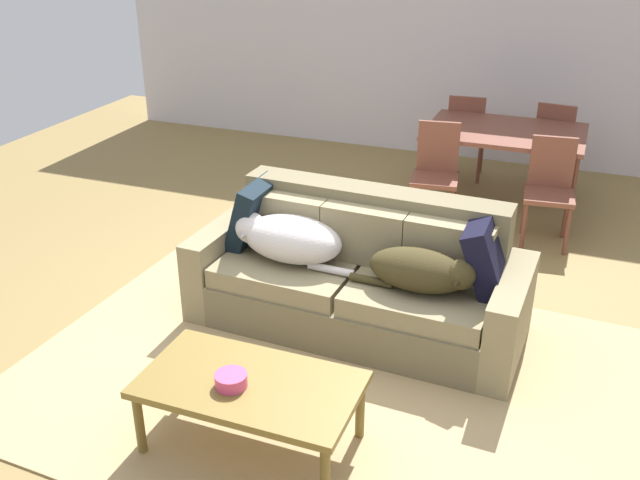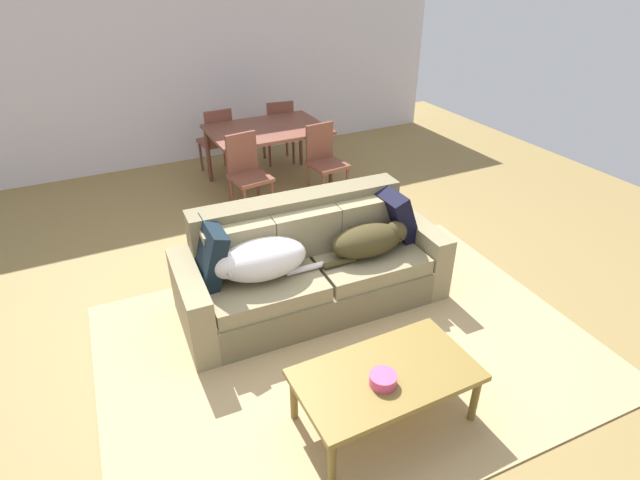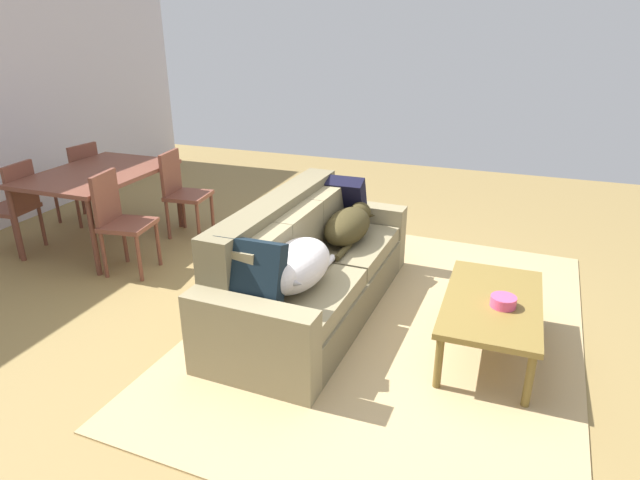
# 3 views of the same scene
# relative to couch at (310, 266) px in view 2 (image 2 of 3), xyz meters

# --- Properties ---
(ground_plane) EXTENTS (10.00, 10.00, 0.00)m
(ground_plane) POSITION_rel_couch_xyz_m (-0.21, -0.16, -0.34)
(ground_plane) COLOR olive
(back_partition) EXTENTS (8.00, 0.12, 2.70)m
(back_partition) POSITION_rel_couch_xyz_m (-0.21, 3.84, 1.01)
(back_partition) COLOR silver
(back_partition) RESTS_ON ground
(area_rug) EXTENTS (3.72, 2.80, 0.01)m
(area_rug) POSITION_rel_couch_xyz_m (-0.00, -0.68, -0.33)
(area_rug) COLOR tan
(area_rug) RESTS_ON ground
(couch) EXTENTS (2.24, 0.96, 0.89)m
(couch) POSITION_rel_couch_xyz_m (0.00, 0.00, 0.00)
(couch) COLOR #72684B
(couch) RESTS_ON ground
(dog_on_left_cushion) EXTENTS (0.87, 0.43, 0.31)m
(dog_on_left_cushion) POSITION_rel_couch_xyz_m (-0.48, -0.10, 0.26)
(dog_on_left_cushion) COLOR silver
(dog_on_left_cushion) RESTS_ON couch
(dog_on_right_cushion) EXTENTS (0.78, 0.35, 0.26)m
(dog_on_right_cushion) POSITION_rel_couch_xyz_m (0.46, -0.19, 0.24)
(dog_on_right_cushion) COLOR #3D341A
(dog_on_right_cushion) RESTS_ON couch
(throw_pillow_by_left_arm) EXTENTS (0.25, 0.47, 0.48)m
(throw_pillow_by_left_arm) POSITION_rel_couch_xyz_m (-0.82, 0.08, 0.31)
(throw_pillow_by_left_arm) COLOR black
(throw_pillow_by_left_arm) RESTS_ON couch
(throw_pillow_by_right_arm) EXTENTS (0.30, 0.45, 0.48)m
(throw_pillow_by_right_arm) POSITION_rel_couch_xyz_m (0.82, 0.01, 0.31)
(throw_pillow_by_right_arm) COLOR black
(throw_pillow_by_right_arm) RESTS_ON couch
(coffee_table) EXTENTS (1.12, 0.62, 0.41)m
(coffee_table) POSITION_rel_couch_xyz_m (-0.14, -1.38, 0.03)
(coffee_table) COLOR olive
(coffee_table) RESTS_ON ground
(bowl_on_coffee_table) EXTENTS (0.17, 0.17, 0.07)m
(bowl_on_coffee_table) POSITION_rel_couch_xyz_m (-0.20, -1.44, 0.11)
(bowl_on_coffee_table) COLOR #EA4C7F
(bowl_on_coffee_table) RESTS_ON coffee_table
(dining_table) EXTENTS (1.40, 1.00, 0.75)m
(dining_table) POSITION_rel_couch_xyz_m (0.58, 2.44, 0.35)
(dining_table) COLOR brown
(dining_table) RESTS_ON ground
(dining_chair_near_left) EXTENTS (0.45, 0.45, 0.91)m
(dining_chair_near_left) POSITION_rel_couch_xyz_m (0.10, 1.81, 0.17)
(dining_chair_near_left) COLOR brown
(dining_chair_near_left) RESTS_ON ground
(dining_chair_near_right) EXTENTS (0.44, 0.44, 0.89)m
(dining_chair_near_right) POSITION_rel_couch_xyz_m (1.05, 1.81, 0.15)
(dining_chair_near_right) COLOR brown
(dining_chair_near_right) RESTS_ON ground
(dining_chair_far_left) EXTENTS (0.44, 0.44, 0.89)m
(dining_chair_far_left) POSITION_rel_couch_xyz_m (0.12, 3.06, 0.16)
(dining_chair_far_left) COLOR brown
(dining_chair_far_left) RESTS_ON ground
(dining_chair_far_right) EXTENTS (0.45, 0.45, 0.89)m
(dining_chair_far_right) POSITION_rel_couch_xyz_m (0.99, 3.07, 0.16)
(dining_chair_far_right) COLOR brown
(dining_chair_far_right) RESTS_ON ground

